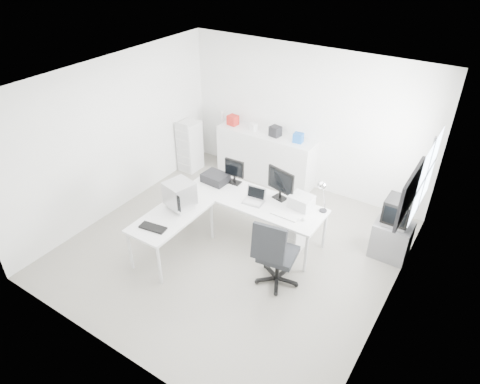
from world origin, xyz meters
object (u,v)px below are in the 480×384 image
Objects in this scene: laptop at (253,196)px; main_desk at (253,217)px; sideboard at (265,157)px; side_desk at (173,234)px; crt_monitor at (180,195)px; lcd_monitor_small at (234,171)px; crt_tv at (398,212)px; filing_cabinet at (190,146)px; inkjet_printer at (215,178)px; tv_cabinet at (391,240)px; lcd_monitor_large at (281,184)px; office_chair at (278,251)px; laser_printer at (301,201)px; drawer_pedestal at (291,233)px.

main_desk is at bearing 110.42° from laptop.
side_desk is at bearing -91.06° from sideboard.
main_desk is at bearing 58.55° from crt_monitor.
laptop is 1.18m from crt_monitor.
lcd_monitor_small is (0.30, 1.35, 0.60)m from side_desk.
filing_cabinet is (-4.50, 0.50, -0.31)m from crt_tv.
inkjet_printer is at bearing 90.00° from side_desk.
sideboard reaches higher than tv_cabinet.
crt_monitor is (-1.20, -1.10, -0.04)m from lcd_monitor_large.
sideboard is (-1.68, 2.52, -0.06)m from office_chair.
lcd_monitor_small is (0.30, 0.15, 0.15)m from inkjet_printer.
main_desk is 5.11× the size of crt_monitor.
inkjet_printer is 0.21× the size of sideboard.
laser_printer is at bearing 89.46° from office_chair.
laser_printer is 3.31m from filing_cabinet.
filing_cabinet reaches higher than laser_printer.
drawer_pedestal is 0.83m from lcd_monitor_large.
office_chair is 3.03m from sideboard.
laptop is 2.80m from filing_cabinet.
crt_monitor is 3.39m from crt_tv.
drawer_pedestal is 2.29m from sideboard.
lcd_monitor_large is 1.45× the size of laptop.
office_chair is at bearing -37.31° from lcd_monitor_small.
inkjet_printer is at bearing -91.83° from sideboard.
crt_monitor is at bearing -140.89° from laser_printer.
sideboard is at bearing 161.02° from crt_tv.
laptop reaches higher than inkjet_printer.
drawer_pedestal is at bearing -48.90° from sideboard.
laser_printer is (0.75, 0.22, 0.48)m from main_desk.
crt_monitor is at bearing -107.52° from lcd_monitor_small.
lcd_monitor_large is 1.54× the size of laser_printer.
sideboard is 1.66m from filing_cabinet.
main_desk is at bearing 131.00° from office_chair.
crt_tv is at bearing 16.38° from laptop.
crt_monitor is at bearing -54.14° from filing_cabinet.
laser_printer is at bearing 7.83° from inkjet_printer.
crt_tv is at bearing 19.69° from main_desk.
drawer_pedestal is 1.59× the size of laptop.
main_desk is 0.71m from drawer_pedestal.
lcd_monitor_small reaches higher than inkjet_printer.
drawer_pedestal is 1.28× the size of crt_monitor.
tv_cabinet is 3.10m from sideboard.
crt_monitor is 2.64m from filing_cabinet.
side_desk is 3.51m from tv_cabinet.
main_desk is 5.24× the size of lcd_monitor_small.
lcd_monitor_large is 2.94m from filing_cabinet.
side_desk is 1.78m from office_chair.
office_chair is (0.14, -0.98, -0.27)m from laser_printer.
lcd_monitor_small is at bearing 77.47° from side_desk.
crt_tv is (1.24, 1.52, 0.27)m from office_chair.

